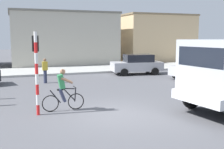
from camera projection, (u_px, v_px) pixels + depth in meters
name	position (u px, v px, depth m)	size (l,w,h in m)	color
ground_plane	(113.00, 114.00, 10.88)	(120.00, 120.00, 0.00)	#56565B
sidewalk_far	(57.00, 71.00, 24.05)	(80.00, 5.00, 0.16)	#ADADA8
cyclist	(63.00, 90.00, 11.25)	(1.73, 0.50, 1.72)	black
traffic_light_pole	(36.00, 62.00, 10.53)	(0.24, 0.43, 3.20)	red
car_white_mid	(197.00, 68.00, 19.79)	(4.24, 2.40, 1.60)	#B7B7BC
car_far_side	(137.00, 64.00, 22.16)	(4.19, 2.26, 1.60)	#B7B7BC
pedestrian_near_kerb	(45.00, 70.00, 17.96)	(0.34, 0.22, 1.62)	#2D334C
building_mid_block	(63.00, 39.00, 29.58)	(10.85, 6.49, 5.53)	#B2AD9E
building_corner_right	(154.00, 38.00, 33.89)	(8.52, 6.15, 5.60)	#D1B284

